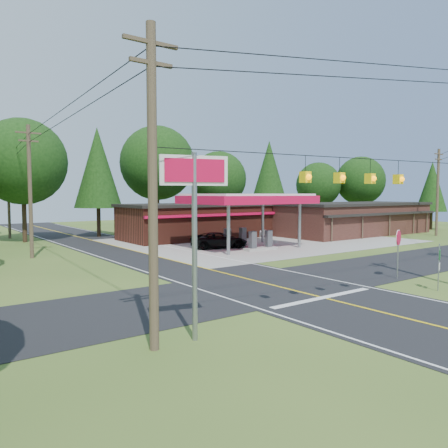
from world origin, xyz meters
TOP-DOWN VIEW (x-y plane):
  - ground at (0.00, 0.00)m, footprint 120.00×120.00m
  - main_highway at (0.00, 0.00)m, footprint 8.00×120.00m
  - cross_road at (0.00, 0.00)m, footprint 70.00×7.00m
  - lane_center_yellow at (0.00, 0.00)m, footprint 0.15×110.00m
  - gas_canopy at (9.00, 13.00)m, footprint 10.60×7.40m
  - convenience_store at (10.00, 22.98)m, footprint 16.40×7.55m
  - strip_building at (28.00, 15.98)m, footprint 20.40×8.75m
  - utility_pole_near_left at (-9.50, -5.00)m, footprint 1.80×0.30m
  - utility_pole_far_left at (-8.00, 18.00)m, footprint 1.80×0.30m
  - utility_pole_far_right at (34.00, 9.00)m, footprint 1.80×0.30m
  - utility_pole_north at (-6.50, 35.00)m, footprint 0.30×0.30m
  - overhead_beacons at (-1.00, -6.00)m, footprint 17.04×2.04m
  - treeline_backdrop at (0.82, 24.01)m, footprint 70.27×51.59m
  - suv_car at (6.96, 14.50)m, footprint 6.32×6.32m
  - sedan_car at (16.76, 21.00)m, footprint 4.26×4.26m
  - big_stop_sign at (-7.99, -5.01)m, footprint 2.26×0.67m
  - octagonal_stop_sign at (7.00, -3.01)m, footprint 0.94×0.35m
  - route_sign_post at (5.80, -6.02)m, footprint 0.46×0.23m

SIDE VIEW (x-z plane):
  - ground at x=0.00m, z-range 0.00..0.00m
  - main_highway at x=0.00m, z-range 0.00..0.02m
  - cross_road at x=0.00m, z-range 0.00..0.03m
  - lane_center_yellow at x=0.00m, z-range 0.02..0.03m
  - sedan_car at x=16.76m, z-range 0.00..1.39m
  - suv_car at x=6.96m, z-range 0.00..1.41m
  - route_sign_post at x=5.80m, z-range 0.24..2.63m
  - strip_building at x=28.00m, z-range 0.01..3.81m
  - convenience_store at x=10.00m, z-range 0.02..3.82m
  - octagonal_stop_sign at x=7.00m, z-range 0.73..3.59m
  - gas_canopy at x=9.00m, z-range 1.83..6.70m
  - big_stop_sign at x=-7.99m, z-range 1.45..7.68m
  - utility_pole_north at x=-6.50m, z-range 0.00..9.50m
  - utility_pole_near_left at x=-9.50m, z-range 0.20..10.20m
  - utility_pole_far_left at x=-8.00m, z-range 0.20..10.20m
  - utility_pole_far_right at x=34.00m, z-range 0.20..10.20m
  - overhead_beacons at x=-1.00m, z-range 5.70..6.73m
  - treeline_backdrop at x=0.82m, z-range 0.84..14.14m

